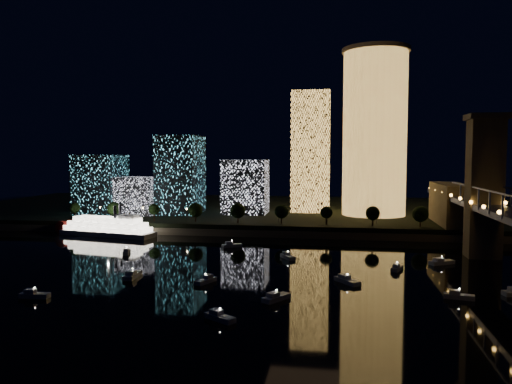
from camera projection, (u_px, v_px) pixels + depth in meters
ground at (283, 286)px, 136.22m from camera, size 520.00×520.00×0.00m
far_bank at (312, 212)px, 293.54m from camera, size 420.00×160.00×5.00m
seawall at (303, 234)px, 216.83m from camera, size 420.00×6.00×3.00m
tower_cylindrical at (375, 132)px, 254.49m from camera, size 34.00×34.00×84.47m
tower_rectangular at (311, 152)px, 272.39m from camera, size 20.43×20.43×65.01m
midrise_blocks at (167, 182)px, 263.86m from camera, size 99.14×32.51×40.98m
riverboat at (104, 227)px, 222.02m from camera, size 48.68×18.55×14.38m
motorboats at (287, 275)px, 145.36m from camera, size 129.49×91.09×2.78m
esplanade_trees at (251, 211)px, 225.90m from camera, size 166.05×6.97×8.98m
street_lamps at (232, 212)px, 233.51m from camera, size 132.70×0.70×5.65m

